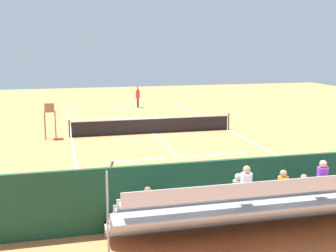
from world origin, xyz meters
name	(u,v)px	position (x,y,z in m)	size (l,w,h in m)	color
ground_plane	(153,133)	(0.00, 0.00, 0.00)	(60.00, 60.00, 0.00)	#D17542
court_line_markings	(152,133)	(0.00, -0.04, 0.00)	(10.10, 22.20, 0.01)	white
tennis_net	(153,125)	(0.00, 0.00, 0.50)	(10.30, 0.10, 1.07)	black
backdrop_wall	(244,189)	(0.00, 14.00, 1.00)	(18.00, 0.16, 2.00)	#194228
bleacher_stand	(263,205)	(-0.01, 15.36, 0.94)	(9.06, 2.40, 2.48)	#9EA0A5
umpire_chair	(50,117)	(6.20, 0.05, 1.31)	(0.67, 0.67, 2.14)	olive
courtside_bench	(304,188)	(-2.63, 13.27, 0.56)	(1.80, 0.40, 0.93)	#234C2D
equipment_bag	(257,204)	(-0.75, 13.40, 0.18)	(0.90, 0.36, 0.36)	#334C8C
tennis_player	(138,96)	(-1.09, -11.30, 1.02)	(0.37, 0.53, 1.93)	navy
tennis_racket	(132,108)	(-0.44, -10.81, 0.01)	(0.39, 0.59, 0.03)	black
tennis_ball_near	(123,109)	(0.35, -10.68, 0.03)	(0.07, 0.07, 0.07)	#CCDB33
line_judge	(111,190)	(4.15, 13.16, 1.02)	(0.40, 0.55, 1.93)	#232328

